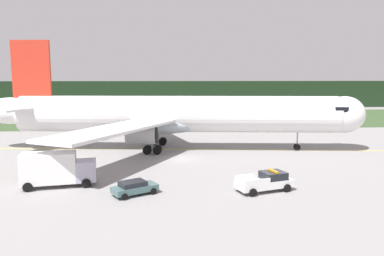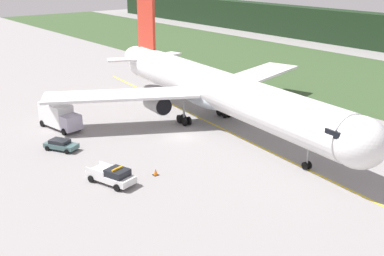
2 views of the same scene
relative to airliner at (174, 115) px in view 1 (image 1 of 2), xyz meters
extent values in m
plane|color=gray|center=(0.97, -6.52, -5.15)|extent=(320.00, 320.00, 0.00)
cube|color=#354D2A|center=(0.97, 40.75, -5.13)|extent=(320.00, 40.36, 0.04)
cube|color=black|center=(0.97, 73.55, -0.62)|extent=(288.00, 5.87, 9.06)
cube|color=yellow|center=(0.57, -0.06, -5.14)|extent=(73.21, 8.21, 0.01)
cylinder|color=white|center=(0.57, -0.06, 0.12)|extent=(46.30, 10.18, 5.26)
ellipsoid|color=white|center=(24.48, -2.65, 0.12)|extent=(6.32, 5.85, 5.26)
ellipsoid|color=white|center=(-23.87, 2.58, 0.52)|extent=(8.79, 4.83, 3.95)
ellipsoid|color=#A7B4BA|center=(-1.72, 0.19, -1.32)|extent=(12.58, 6.79, 2.89)
cube|color=black|center=(23.24, -2.51, 1.05)|extent=(2.33, 5.16, 0.70)
cube|color=white|center=(-4.67, 11.97, -0.53)|extent=(10.94, 21.41, 0.35)
cylinder|color=#9E9E9E|center=(-2.83, 7.47, -1.78)|extent=(4.03, 2.91, 2.52)
cylinder|color=black|center=(-0.90, 7.27, -1.78)|extent=(0.37, 2.32, 2.32)
cube|color=white|center=(-7.12, -10.70, -0.53)|extent=(14.62, 20.83, 0.35)
cylinder|color=#9E9E9E|center=(-4.36, -6.70, -1.78)|extent=(4.03, 2.91, 2.52)
cylinder|color=black|center=(-2.44, -6.90, -1.78)|extent=(0.37, 2.32, 2.32)
cube|color=red|center=(-20.62, 2.23, 5.97)|extent=(5.66, 1.04, 9.58)
cube|color=white|center=(-20.74, 5.74, 1.05)|extent=(3.81, 6.94, 0.28)
cube|color=white|center=(-21.49, -1.18, 1.05)|extent=(4.99, 7.02, 0.28)
cylinder|color=gray|center=(17.95, -1.94, -3.38)|extent=(0.20, 0.20, 2.64)
cylinder|color=black|center=(17.97, -1.68, -4.70)|extent=(0.92, 0.32, 0.90)
cylinder|color=black|center=(17.92, -2.20, -4.70)|extent=(0.92, 0.32, 0.90)
cylinder|color=gray|center=(-2.35, 3.69, -3.23)|extent=(0.28, 0.28, 2.64)
cylinder|color=black|center=(-1.69, 3.27, -4.55)|extent=(1.23, 0.43, 1.20)
cylinder|color=black|center=(-1.61, 3.97, -4.55)|extent=(1.23, 0.43, 1.20)
cylinder|color=black|center=(-3.08, 3.42, -4.55)|extent=(1.23, 0.43, 1.20)
cylinder|color=black|center=(-3.00, 4.12, -4.55)|extent=(1.23, 0.43, 1.20)
cylinder|color=gray|center=(-3.08, -3.11, -3.23)|extent=(0.28, 0.28, 2.64)
cylinder|color=black|center=(-2.35, -2.83, -4.55)|extent=(1.23, 0.43, 1.20)
cylinder|color=black|center=(-2.42, -3.53, -4.55)|extent=(1.23, 0.43, 1.20)
cylinder|color=black|center=(-3.74, -2.68, -4.55)|extent=(1.23, 0.43, 1.20)
cylinder|color=black|center=(-3.82, -3.38, -4.55)|extent=(1.23, 0.43, 1.20)
cube|color=silver|center=(7.90, -20.77, -4.42)|extent=(5.76, 3.55, 0.70)
cube|color=black|center=(8.83, -20.48, -3.72)|extent=(2.62, 2.45, 0.70)
cube|color=silver|center=(6.38, -20.21, -3.84)|extent=(2.50, 0.85, 0.45)
cube|color=silver|center=(6.95, -22.09, -3.84)|extent=(2.50, 0.85, 0.45)
cube|color=orange|center=(8.83, -20.48, -3.29)|extent=(0.61, 1.44, 0.16)
cylinder|color=black|center=(9.35, -19.23, -4.77)|extent=(0.80, 0.45, 0.76)
cylinder|color=black|center=(9.96, -21.24, -4.77)|extent=(0.80, 0.45, 0.76)
cylinder|color=black|center=(5.84, -20.30, -4.77)|extent=(0.80, 0.45, 0.76)
cylinder|color=black|center=(6.46, -22.31, -4.77)|extent=(0.80, 0.45, 0.76)
cube|color=#A6A1B8|center=(-9.24, -17.28, -3.70)|extent=(2.28, 2.69, 2.00)
cube|color=silver|center=(-12.68, -17.87, -3.23)|extent=(5.42, 3.23, 2.94)
cylinder|color=#99999E|center=(-11.68, -17.70, -4.79)|extent=(0.78, 0.23, 1.04)
cylinder|color=#99999E|center=(-13.68, -18.04, -4.79)|extent=(0.78, 0.23, 1.04)
cylinder|color=black|center=(-9.44, -16.09, -4.70)|extent=(0.93, 0.41, 0.90)
cylinder|color=black|center=(-9.03, -18.46, -4.70)|extent=(0.93, 0.41, 0.90)
cylinder|color=black|center=(-14.64, -16.99, -4.70)|extent=(0.93, 0.41, 0.90)
cylinder|color=black|center=(-14.23, -19.35, -4.70)|extent=(0.93, 0.41, 0.90)
cube|color=#426162|center=(-4.17, -20.92, -4.57)|extent=(4.42, 3.57, 0.55)
cube|color=black|center=(-4.35, -21.03, -4.07)|extent=(2.76, 2.49, 0.45)
cylinder|color=black|center=(-3.38, -19.43, -4.85)|extent=(0.61, 0.45, 0.60)
cylinder|color=black|center=(-2.48, -21.00, -4.85)|extent=(0.61, 0.45, 0.60)
cylinder|color=black|center=(-5.86, -20.85, -4.85)|extent=(0.61, 0.45, 0.60)
cylinder|color=black|center=(-4.96, -22.42, -4.85)|extent=(0.61, 0.45, 0.60)
cube|color=black|center=(9.05, -16.00, -5.13)|extent=(0.61, 0.61, 0.03)
cone|color=orange|center=(9.05, -16.00, -4.75)|extent=(0.47, 0.47, 0.73)
camera|label=1|loc=(-1.48, -54.06, 5.61)|focal=34.80mm
camera|label=2|loc=(49.78, -42.55, 16.69)|focal=46.10mm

